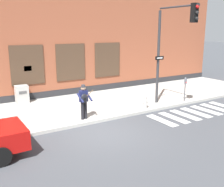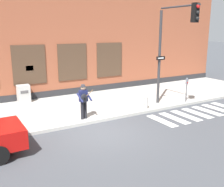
{
  "view_description": "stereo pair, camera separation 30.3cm",
  "coord_description": "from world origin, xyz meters",
  "px_view_note": "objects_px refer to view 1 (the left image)",
  "views": [
    {
      "loc": [
        -5.12,
        -9.15,
        4.25
      ],
      "look_at": [
        1.35,
        1.44,
        1.25
      ],
      "focal_mm": 42.0,
      "sensor_mm": 36.0,
      "label": 1
    },
    {
      "loc": [
        -4.86,
        -9.3,
        4.25
      ],
      "look_at": [
        1.35,
        1.44,
        1.25
      ],
      "focal_mm": 42.0,
      "sensor_mm": 36.0,
      "label": 2
    }
  ],
  "objects_px": {
    "busker": "(84,100)",
    "utility_box": "(22,94)",
    "fire_hydrant": "(145,102)",
    "parking_meter": "(185,86)",
    "traffic_light": "(172,39)"
  },
  "relations": [
    {
      "from": "parking_meter",
      "to": "utility_box",
      "type": "height_order",
      "value": "parking_meter"
    },
    {
      "from": "utility_box",
      "to": "fire_hydrant",
      "type": "distance_m",
      "value": 7.12
    },
    {
      "from": "utility_box",
      "to": "fire_hydrant",
      "type": "height_order",
      "value": "utility_box"
    },
    {
      "from": "fire_hydrant",
      "to": "parking_meter",
      "type": "bearing_deg",
      "value": -1.41
    },
    {
      "from": "traffic_light",
      "to": "utility_box",
      "type": "xyz_separation_m",
      "value": [
        -6.73,
        5.0,
        -3.16
      ]
    },
    {
      "from": "utility_box",
      "to": "fire_hydrant",
      "type": "bearing_deg",
      "value": -40.71
    },
    {
      "from": "busker",
      "to": "traffic_light",
      "type": "relative_size",
      "value": 0.31
    },
    {
      "from": "traffic_light",
      "to": "parking_meter",
      "type": "bearing_deg",
      "value": 10.56
    },
    {
      "from": "busker",
      "to": "fire_hydrant",
      "type": "height_order",
      "value": "busker"
    },
    {
      "from": "parking_meter",
      "to": "fire_hydrant",
      "type": "xyz_separation_m",
      "value": [
        -2.88,
        0.07,
        -0.6
      ]
    },
    {
      "from": "parking_meter",
      "to": "traffic_light",
      "type": "bearing_deg",
      "value": -169.44
    },
    {
      "from": "parking_meter",
      "to": "utility_box",
      "type": "xyz_separation_m",
      "value": [
        -8.27,
        4.71,
        -0.43
      ]
    },
    {
      "from": "busker",
      "to": "utility_box",
      "type": "relative_size",
      "value": 1.63
    },
    {
      "from": "traffic_light",
      "to": "fire_hydrant",
      "type": "height_order",
      "value": "traffic_light"
    },
    {
      "from": "utility_box",
      "to": "busker",
      "type": "bearing_deg",
      "value": -68.14
    }
  ]
}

